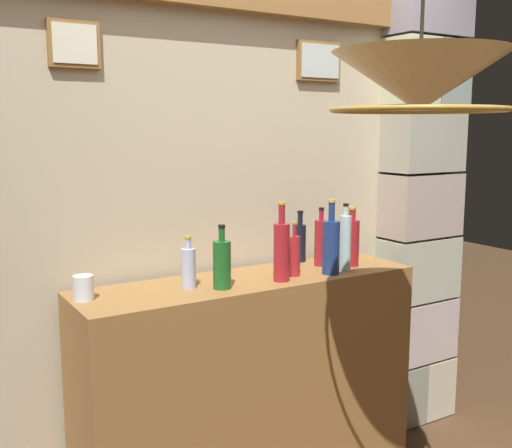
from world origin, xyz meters
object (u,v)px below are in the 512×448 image
Objects in this scene: glass_tumbler_rocks at (83,288)px; liquor_bottle_brandy at (294,255)px; pendant_lamp at (420,84)px; liquor_bottle_port at (282,250)px; liquor_bottle_gin at (352,241)px; liquor_bottle_mezcal at (300,241)px; liquor_bottle_tequila at (331,246)px; liquor_bottle_sherry at (345,242)px; liquor_bottle_whiskey at (321,242)px; liquor_bottle_rye at (222,264)px; liquor_bottle_bourbon at (188,267)px.

liquor_bottle_brandy is at bearing -6.54° from glass_tumbler_rocks.
liquor_bottle_brandy is 1.03m from pendant_lamp.
liquor_bottle_port is 0.97m from pendant_lamp.
liquor_bottle_brandy is (-0.35, -0.02, -0.02)m from liquor_bottle_gin.
liquor_bottle_brandy is at bearing -130.41° from liquor_bottle_mezcal.
liquor_bottle_tequila is at bearing -157.70° from liquor_bottle_gin.
liquor_bottle_sherry is 3.26× the size of glass_tumbler_rocks.
glass_tumbler_rocks is (-0.82, 0.15, -0.09)m from liquor_bottle_port.
pendant_lamp is (0.05, -0.71, 0.66)m from liquor_bottle_port.
liquor_bottle_whiskey is at bearing -76.12° from liquor_bottle_mezcal.
liquor_bottle_rye reaches higher than liquor_bottle_brandy.
liquor_bottle_whiskey is 0.90× the size of liquor_bottle_sherry.
liquor_bottle_rye is (-0.54, 0.03, -0.03)m from liquor_bottle_tequila.
liquor_bottle_bourbon is at bearing -6.29° from glass_tumbler_rocks.
liquor_bottle_tequila is at bearing -1.86° from liquor_bottle_port.
liquor_bottle_gin is 0.49× the size of pendant_lamp.
liquor_bottle_brandy is at bearing 171.84° from liquor_bottle_sherry.
liquor_bottle_tequila is at bearing -112.27° from liquor_bottle_whiskey.
liquor_bottle_port reaches higher than liquor_bottle_rye.
liquor_bottle_gin is 1.12× the size of liquor_bottle_mezcal.
liquor_bottle_mezcal is (0.69, 0.17, 0.01)m from liquor_bottle_bourbon.
glass_tumbler_rocks is at bearing 169.41° from liquor_bottle_port.
liquor_bottle_brandy is at bearing 86.41° from pendant_lamp.
liquor_bottle_whiskey is 0.25m from liquor_bottle_brandy.
liquor_bottle_bourbon is at bearing 164.90° from liquor_bottle_port.
liquor_bottle_brandy reaches higher than liquor_bottle_bourbon.
liquor_bottle_brandy is at bearing -155.78° from liquor_bottle_whiskey.
liquor_bottle_bourbon is 0.67m from liquor_bottle_tequila.
liquor_bottle_brandy is at bearing -176.64° from liquor_bottle_gin.
liquor_bottle_gin is 0.84× the size of liquor_bottle_tequila.
liquor_bottle_tequila is at bearing -9.89° from liquor_bottle_bourbon.
liquor_bottle_gin reaches higher than liquor_bottle_bourbon.
liquor_bottle_brandy is 0.38m from liquor_bottle_rye.
liquor_bottle_bourbon is at bearing -165.93° from liquor_bottle_mezcal.
glass_tumbler_rocks is at bearing 135.31° from pendant_lamp.
liquor_bottle_tequila is at bearing -18.92° from liquor_bottle_brandy.
liquor_bottle_bourbon is 0.41m from liquor_bottle_port.
liquor_bottle_tequila is at bearing -96.62° from liquor_bottle_mezcal.
pendant_lamp is at bearing -107.82° from liquor_bottle_whiskey.
liquor_bottle_bourbon is 0.82× the size of liquor_bottle_rye.
liquor_bottle_gin is at bearing 8.58° from liquor_bottle_port.
liquor_bottle_whiskey is 0.49× the size of pendant_lamp.
liquor_bottle_port is (-0.33, -0.15, 0.02)m from liquor_bottle_whiskey.
liquor_bottle_rye reaches higher than liquor_bottle_bourbon.
pendant_lamp is (-0.31, -0.72, 0.66)m from liquor_bottle_sherry.
liquor_bottle_whiskey is 1.30× the size of liquor_bottle_bourbon.
liquor_bottle_mezcal is 0.44× the size of pendant_lamp.
liquor_bottle_bourbon reaches higher than glass_tumbler_rocks.
pendant_lamp is (0.87, -0.86, 0.75)m from glass_tumbler_rocks.
liquor_bottle_gin is 2.96× the size of glass_tumbler_rocks.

